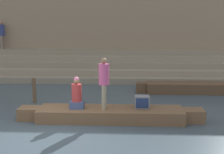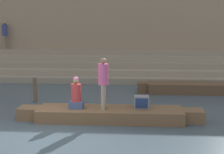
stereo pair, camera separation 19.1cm
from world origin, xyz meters
name	(u,v)px [view 1 (the left image)]	position (x,y,z in m)	size (l,w,h in m)	color
ground_plane	(45,133)	(0.00, 0.00, 0.00)	(120.00, 120.00, 0.00)	#3D4C56
ghat_steps	(86,68)	(0.00, 9.94, 0.62)	(36.00, 3.43, 1.68)	gray
back_wall	(89,10)	(0.00, 11.79, 4.18)	(34.20, 1.28, 8.41)	#937A60
rowboat_main	(110,114)	(1.94, 1.41, 0.23)	(6.45, 1.32, 0.43)	brown
person_standing	(104,80)	(1.73, 1.34, 1.46)	(0.35, 0.35, 1.77)	gray
person_rowing	(77,96)	(0.78, 1.37, 0.88)	(0.48, 0.38, 1.12)	#3D4C75
tv_set	(142,102)	(3.04, 1.55, 0.64)	(0.51, 0.40, 0.43)	slate
moored_boat_shore	(185,87)	(5.35, 5.95, 0.26)	(4.75, 1.04, 0.49)	brown
mooring_post	(34,90)	(-1.44, 3.74, 0.53)	(0.16, 0.16, 1.07)	brown
person_on_steps	(2,33)	(-5.57, 10.86, 2.70)	(0.36, 0.36, 1.77)	#756656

